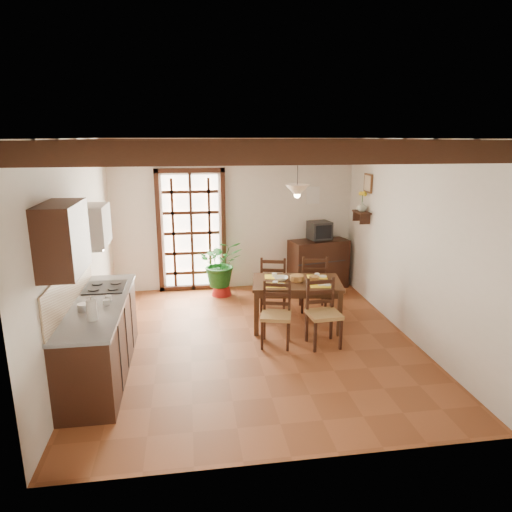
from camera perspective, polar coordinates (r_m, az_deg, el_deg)
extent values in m
plane|color=brown|center=(6.59, -0.35, -10.63)|extent=(5.00, 5.00, 0.00)
cube|color=silver|center=(8.56, -2.74, 5.11)|extent=(4.50, 0.02, 2.80)
cube|color=silver|center=(3.78, 5.03, -7.40)|extent=(4.50, 0.02, 2.80)
cube|color=silver|center=(6.23, -21.31, 0.50)|extent=(0.02, 5.00, 2.80)
cube|color=silver|center=(6.81, 18.72, 1.87)|extent=(0.02, 5.00, 2.80)
cube|color=white|center=(5.96, -0.40, 14.49)|extent=(4.50, 5.00, 0.02)
cube|color=black|center=(3.90, 4.07, 12.77)|extent=(4.50, 0.14, 0.20)
cube|color=black|center=(4.72, 1.82, 13.11)|extent=(4.50, 0.14, 0.20)
cube|color=black|center=(5.55, 0.23, 13.35)|extent=(4.50, 0.14, 0.20)
cube|color=black|center=(6.38, -0.94, 13.51)|extent=(4.50, 0.14, 0.20)
cube|color=black|center=(7.21, -1.84, 13.64)|extent=(4.50, 0.14, 0.20)
cube|color=black|center=(8.05, -2.56, 13.74)|extent=(4.50, 0.14, 0.20)
cube|color=white|center=(8.57, -8.05, 2.95)|extent=(1.01, 0.02, 2.11)
cube|color=black|center=(8.36, -8.33, 10.55)|extent=(1.26, 0.10, 0.08)
cube|color=black|center=(8.54, -12.01, 2.73)|extent=(0.08, 0.10, 2.28)
cube|color=black|center=(8.54, -4.08, 3.02)|extent=(0.08, 0.10, 2.28)
cube|color=black|center=(8.50, -8.04, 2.85)|extent=(1.01, 0.03, 2.02)
cube|color=black|center=(5.92, -18.82, -9.86)|extent=(0.60, 2.20, 0.88)
cube|color=slate|center=(5.75, -19.19, -5.67)|extent=(0.64, 2.25, 0.04)
cube|color=tan|center=(5.74, -22.18, -3.56)|extent=(0.02, 2.20, 0.50)
cube|color=black|center=(4.86, -23.02, 2.02)|extent=(0.35, 0.80, 0.70)
cube|color=white|center=(6.07, -19.87, 3.66)|extent=(0.38, 0.60, 0.50)
cube|color=silver|center=(6.13, -19.66, 1.18)|extent=(0.32, 0.55, 0.04)
cube|color=black|center=(6.25, -18.32, -3.73)|extent=(0.50, 0.55, 0.02)
cylinder|color=white|center=(5.19, -19.84, -6.40)|extent=(0.11, 0.11, 0.24)
cylinder|color=silver|center=(5.52, -20.72, -6.09)|extent=(0.14, 0.14, 0.10)
cube|color=#3D2313|center=(6.90, 5.11, -3.34)|extent=(1.44, 1.05, 0.05)
cube|color=#3D2313|center=(6.92, 5.09, -3.90)|extent=(1.29, 0.94, 0.09)
cube|color=#3D2313|center=(7.43, 9.49, -5.07)|extent=(0.08, 0.08, 0.67)
cube|color=#3D2313|center=(7.34, 0.12, -5.11)|extent=(0.08, 0.08, 0.67)
cube|color=#3D2313|center=(6.75, 10.42, -7.17)|extent=(0.08, 0.08, 0.67)
cube|color=#3D2313|center=(6.66, 0.05, -7.24)|extent=(0.08, 0.08, 0.67)
cube|color=#AB8148|center=(6.32, 2.52, -7.47)|extent=(0.49, 0.48, 0.05)
cube|color=black|center=(6.40, 2.64, -5.06)|extent=(0.40, 0.14, 0.45)
cube|color=black|center=(6.41, 2.50, -9.27)|extent=(0.47, 0.46, 0.44)
cube|color=#AB8148|center=(6.37, 8.50, -7.22)|extent=(0.46, 0.44, 0.05)
cube|color=black|center=(6.44, 8.02, -4.73)|extent=(0.43, 0.07, 0.47)
cube|color=black|center=(6.46, 8.42, -9.12)|extent=(0.44, 0.42, 0.46)
cube|color=#AB8148|center=(7.61, 2.20, -3.38)|extent=(0.52, 0.51, 0.05)
cube|color=black|center=(7.37, 2.14, -2.04)|extent=(0.43, 0.14, 0.47)
cube|color=black|center=(7.68, 2.19, -5.02)|extent=(0.50, 0.48, 0.46)
cube|color=#AB8148|center=(7.65, 7.15, -3.29)|extent=(0.50, 0.48, 0.05)
cube|color=black|center=(7.41, 7.38, -1.93)|extent=(0.44, 0.10, 0.49)
cube|color=black|center=(7.73, 7.10, -4.97)|extent=(0.48, 0.46, 0.48)
cube|color=yellow|center=(6.64, 2.75, -4.15)|extent=(0.30, 0.23, 0.01)
cube|color=yellow|center=(6.80, 8.22, -3.85)|extent=(0.30, 0.23, 0.01)
cube|color=yellow|center=(7.03, 2.10, -3.08)|extent=(0.30, 0.23, 0.01)
cube|color=yellow|center=(7.18, 7.28, -2.82)|extent=(0.30, 0.23, 0.01)
cylinder|color=olive|center=(6.89, 5.11, -3.09)|extent=(0.21, 0.21, 0.08)
imported|color=white|center=(6.92, 3.14, -2.82)|extent=(0.26, 0.26, 0.05)
cube|color=black|center=(8.80, 7.79, -0.98)|extent=(1.18, 0.72, 0.93)
cube|color=black|center=(8.65, 7.94, 3.20)|extent=(0.44, 0.41, 0.34)
cube|color=black|center=(8.48, 8.27, 2.96)|extent=(0.32, 0.07, 0.25)
cube|color=white|center=(8.77, 7.12, 7.55)|extent=(0.25, 0.03, 0.32)
cone|color=maroon|center=(8.41, -4.34, -4.16)|extent=(0.37, 0.37, 0.22)
imported|color=#144C19|center=(8.27, -4.40, -1.15)|extent=(2.17, 1.92, 2.24)
cube|color=black|center=(8.17, 13.07, 5.36)|extent=(0.20, 0.42, 0.03)
cube|color=black|center=(8.03, 13.48, 4.52)|extent=(0.18, 0.03, 0.18)
cube|color=black|center=(8.34, 12.62, 4.94)|extent=(0.18, 0.03, 0.18)
imported|color=#B2BFB2|center=(8.16, 13.12, 6.05)|extent=(0.15, 0.15, 0.15)
sphere|color=yellow|center=(8.13, 13.20, 7.51)|extent=(0.14, 0.14, 0.14)
cylinder|color=#144C19|center=(8.15, 13.14, 6.47)|extent=(0.01, 0.01, 0.28)
cube|color=brown|center=(8.14, 13.84, 8.83)|extent=(0.03, 0.32, 0.32)
cube|color=#C3B292|center=(8.14, 13.74, 8.83)|extent=(0.01, 0.26, 0.26)
cylinder|color=black|center=(6.67, 5.25, 11.44)|extent=(0.01, 0.01, 0.70)
cone|color=#FFE9CD|center=(6.70, 5.18, 8.29)|extent=(0.36, 0.36, 0.14)
sphere|color=#FFD88C|center=(6.71, 5.16, 7.61)|extent=(0.09, 0.09, 0.09)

